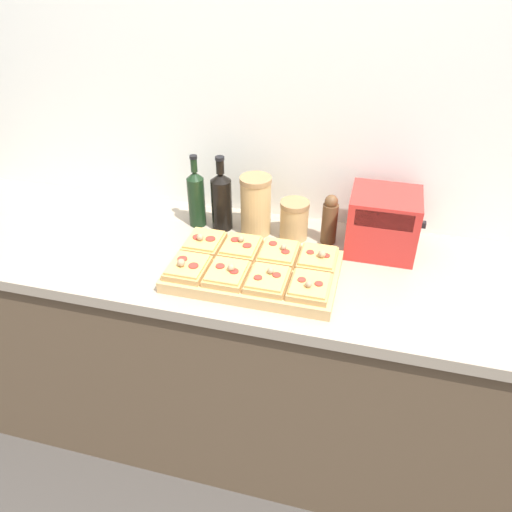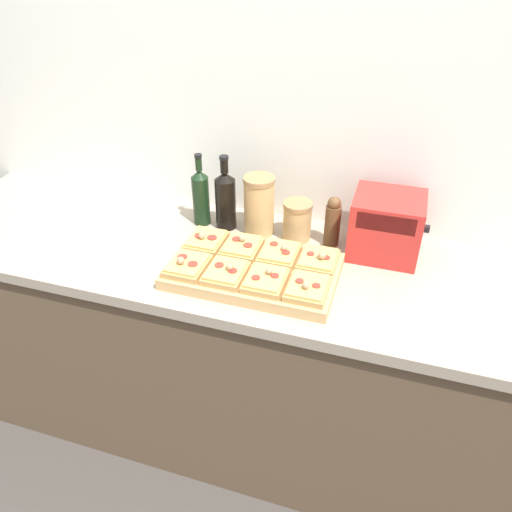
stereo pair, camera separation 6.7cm
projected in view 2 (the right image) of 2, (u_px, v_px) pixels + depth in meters
The scene contains 18 objects.
ground_plane at pixel (237, 492), 1.95m from camera, with size 12.00×12.00×0.00m, color #3D3833.
wall_back at pixel (292, 126), 1.79m from camera, with size 6.00×0.06×2.50m.
kitchen_counter at pixel (262, 354), 1.96m from camera, with size 2.63×0.67×0.90m.
cutting_board at pixel (253, 271), 1.62m from camera, with size 0.54×0.33×0.04m, color tan.
pizza_slice_back_left at pixel (206, 240), 1.71m from camera, with size 0.12×0.15×0.05m.
pizza_slice_back_midleft at pixel (242, 247), 1.68m from camera, with size 0.12×0.15×0.05m.
pizza_slice_back_midright at pixel (279, 253), 1.64m from camera, with size 0.12×0.15×0.05m.
pizza_slice_back_right at pixel (318, 260), 1.61m from camera, with size 0.12×0.15×0.05m.
pizza_slice_front_left at pixel (187, 265), 1.59m from camera, with size 0.12×0.15×0.05m.
pizza_slice_front_midleft at pixel (226, 272), 1.55m from camera, with size 0.12×0.15×0.05m.
pizza_slice_front_midright at pixel (266, 280), 1.52m from camera, with size 0.12×0.15×0.05m.
pizza_slice_front_right at pixel (307, 288), 1.49m from camera, with size 0.12×0.15×0.05m.
olive_oil_bottle at pixel (201, 196), 1.85m from camera, with size 0.06×0.06×0.28m.
wine_bottle at pixel (225, 199), 1.83m from camera, with size 0.08×0.08×0.28m.
grain_jar_tall at pixel (259, 205), 1.80m from camera, with size 0.11×0.11×0.22m.
grain_jar_short at pixel (297, 221), 1.78m from camera, with size 0.10×0.10×0.14m.
pepper_mill at pixel (333, 221), 1.74m from camera, with size 0.06×0.06×0.19m.
toaster_oven at pixel (386, 226), 1.69m from camera, with size 0.26×0.21×0.21m.
Camera 2 is at (0.40, -1.03, 1.86)m, focal length 35.00 mm.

